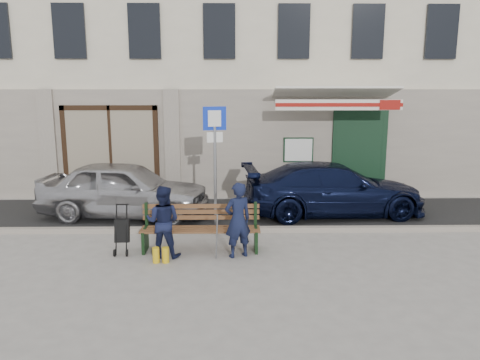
{
  "coord_description": "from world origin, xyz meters",
  "views": [
    {
      "loc": [
        0.36,
        -8.76,
        3.26
      ],
      "look_at": [
        0.53,
        1.6,
        1.2
      ],
      "focal_mm": 35.0,
      "sensor_mm": 36.0,
      "label": 1
    }
  ],
  "objects_px": {
    "bench": "(198,229)",
    "man": "(238,220)",
    "car_navy": "(333,189)",
    "woman": "(163,222)",
    "car_silver": "(125,189)",
    "parking_sign": "(215,148)",
    "stroller": "(122,232)"
  },
  "relations": [
    {
      "from": "car_navy",
      "to": "bench",
      "type": "bearing_deg",
      "value": 124.54
    },
    {
      "from": "parking_sign",
      "to": "man",
      "type": "relative_size",
      "value": 1.91
    },
    {
      "from": "bench",
      "to": "man",
      "type": "height_order",
      "value": "man"
    },
    {
      "from": "parking_sign",
      "to": "car_silver",
      "type": "bearing_deg",
      "value": 141.37
    },
    {
      "from": "car_navy",
      "to": "bench",
      "type": "height_order",
      "value": "car_navy"
    },
    {
      "from": "stroller",
      "to": "bench",
      "type": "bearing_deg",
      "value": 2.49
    },
    {
      "from": "man",
      "to": "stroller",
      "type": "xyz_separation_m",
      "value": [
        -2.3,
        0.24,
        -0.31
      ]
    },
    {
      "from": "car_silver",
      "to": "man",
      "type": "xyz_separation_m",
      "value": [
        2.84,
        -2.9,
        0.02
      ]
    },
    {
      "from": "car_silver",
      "to": "bench",
      "type": "xyz_separation_m",
      "value": [
        2.04,
        -2.53,
        -0.27
      ]
    },
    {
      "from": "car_navy",
      "to": "bench",
      "type": "distance_m",
      "value": 4.25
    },
    {
      "from": "car_silver",
      "to": "car_navy",
      "type": "relative_size",
      "value": 0.91
    },
    {
      "from": "parking_sign",
      "to": "bench",
      "type": "height_order",
      "value": "parking_sign"
    },
    {
      "from": "parking_sign",
      "to": "woman",
      "type": "height_order",
      "value": "parking_sign"
    },
    {
      "from": "woman",
      "to": "stroller",
      "type": "distance_m",
      "value": 0.91
    },
    {
      "from": "car_silver",
      "to": "man",
      "type": "relative_size",
      "value": 2.87
    },
    {
      "from": "bench",
      "to": "man",
      "type": "bearing_deg",
      "value": -24.73
    },
    {
      "from": "car_silver",
      "to": "car_navy",
      "type": "distance_m",
      "value": 5.34
    },
    {
      "from": "car_silver",
      "to": "man",
      "type": "height_order",
      "value": "man"
    },
    {
      "from": "parking_sign",
      "to": "stroller",
      "type": "distance_m",
      "value": 2.81
    },
    {
      "from": "bench",
      "to": "car_silver",
      "type": "bearing_deg",
      "value": 128.91
    },
    {
      "from": "car_silver",
      "to": "stroller",
      "type": "distance_m",
      "value": 2.73
    },
    {
      "from": "bench",
      "to": "car_navy",
      "type": "bearing_deg",
      "value": 39.07
    },
    {
      "from": "man",
      "to": "woman",
      "type": "xyz_separation_m",
      "value": [
        -1.45,
        0.05,
        -0.04
      ]
    },
    {
      "from": "car_navy",
      "to": "man",
      "type": "xyz_separation_m",
      "value": [
        -2.5,
        -3.04,
        0.07
      ]
    },
    {
      "from": "car_silver",
      "to": "stroller",
      "type": "height_order",
      "value": "car_silver"
    },
    {
      "from": "bench",
      "to": "woman",
      "type": "distance_m",
      "value": 0.77
    },
    {
      "from": "bench",
      "to": "man",
      "type": "xyz_separation_m",
      "value": [
        0.8,
        -0.37,
        0.28
      ]
    },
    {
      "from": "bench",
      "to": "stroller",
      "type": "bearing_deg",
      "value": -175.04
    },
    {
      "from": "bench",
      "to": "woman",
      "type": "bearing_deg",
      "value": -153.99
    },
    {
      "from": "car_navy",
      "to": "bench",
      "type": "xyz_separation_m",
      "value": [
        -3.3,
        -2.68,
        -0.22
      ]
    },
    {
      "from": "parking_sign",
      "to": "bench",
      "type": "distance_m",
      "value": 2.07
    },
    {
      "from": "car_navy",
      "to": "bench",
      "type": "relative_size",
      "value": 1.94
    }
  ]
}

